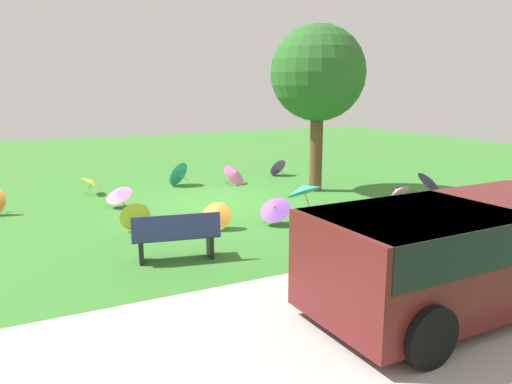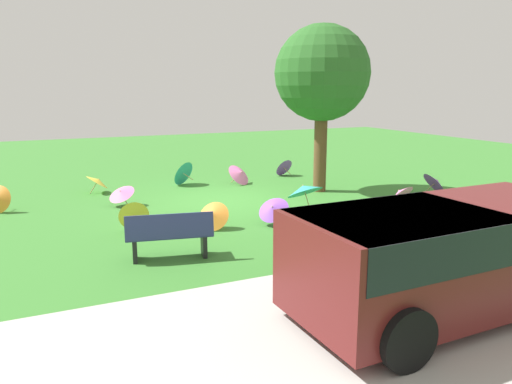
% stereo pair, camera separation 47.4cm
% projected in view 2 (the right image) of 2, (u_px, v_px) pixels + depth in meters
% --- Properties ---
extents(ground, '(40.00, 40.00, 0.00)m').
position_uv_depth(ground, '(225.00, 201.00, 14.10)').
color(ground, '#387A2D').
extents(road_strip, '(40.00, 4.27, 0.01)m').
position_uv_depth(road_strip, '(421.00, 310.00, 7.19)').
color(road_strip, '#B2AFA8').
rests_on(road_strip, ground).
extents(van_dark, '(4.64, 2.21, 1.53)m').
position_uv_depth(van_dark, '(440.00, 251.00, 6.95)').
color(van_dark, '#591919').
rests_on(van_dark, ground).
extents(park_bench, '(1.66, 0.79, 0.90)m').
position_uv_depth(park_bench, '(170.00, 235.00, 9.24)').
color(park_bench, navy).
rests_on(park_bench, ground).
extents(shade_tree, '(2.83, 2.83, 4.97)m').
position_uv_depth(shade_tree, '(322.00, 74.00, 14.70)').
color(shade_tree, brown).
rests_on(shade_tree, ground).
extents(parasol_purple_0, '(0.94, 0.96, 0.69)m').
position_uv_depth(parasol_purple_0, '(273.00, 208.00, 11.52)').
color(parasol_purple_0, tan).
rests_on(parasol_purple_0, ground).
extents(parasol_yellow_0, '(0.67, 0.73, 0.63)m').
position_uv_depth(parasol_yellow_0, '(98.00, 181.00, 15.06)').
color(parasol_yellow_0, tan).
rests_on(parasol_yellow_0, ground).
extents(parasol_orange_0, '(0.89, 0.89, 0.66)m').
position_uv_depth(parasol_orange_0, '(213.00, 215.00, 11.19)').
color(parasol_orange_0, tan).
rests_on(parasol_orange_0, ground).
extents(parasol_pink_0, '(0.96, 0.97, 0.61)m').
position_uv_depth(parasol_pink_0, '(121.00, 193.00, 13.39)').
color(parasol_pink_0, tan).
rests_on(parasol_pink_0, ground).
extents(parasol_yellow_1, '(0.70, 0.67, 0.69)m').
position_uv_depth(parasol_yellow_1, '(134.00, 215.00, 11.21)').
color(parasol_yellow_1, tan).
rests_on(parasol_yellow_1, ground).
extents(parasol_pink_2, '(0.83, 0.76, 0.68)m').
position_uv_depth(parasol_pink_2, '(400.00, 193.00, 13.40)').
color(parasol_pink_2, tan).
rests_on(parasol_pink_2, ground).
extents(parasol_purple_1, '(0.79, 0.70, 0.66)m').
position_uv_depth(parasol_purple_1, '(283.00, 167.00, 18.04)').
color(parasol_purple_1, tan).
rests_on(parasol_purple_1, ground).
extents(parasol_teal_1, '(0.97, 0.88, 0.83)m').
position_uv_depth(parasol_teal_1, '(182.00, 172.00, 16.31)').
color(parasol_teal_1, tan).
rests_on(parasol_teal_1, ground).
extents(parasol_purple_3, '(0.86, 0.90, 0.77)m').
position_uv_depth(parasol_purple_3, '(436.00, 182.00, 14.65)').
color(parasol_purple_3, tan).
rests_on(parasol_purple_3, ground).
extents(parasol_pink_3, '(1.04, 1.00, 0.71)m').
position_uv_depth(parasol_pink_3, '(240.00, 174.00, 16.42)').
color(parasol_pink_3, tan).
rests_on(parasol_pink_3, ground).
extents(parasol_teal_3, '(1.11, 1.10, 0.93)m').
position_uv_depth(parasol_teal_3, '(304.00, 189.00, 12.46)').
color(parasol_teal_3, tan).
rests_on(parasol_teal_3, ground).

